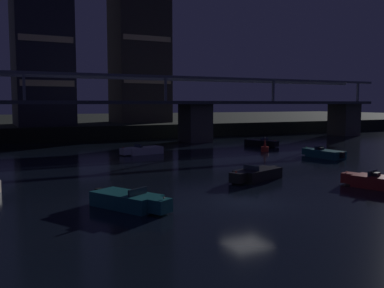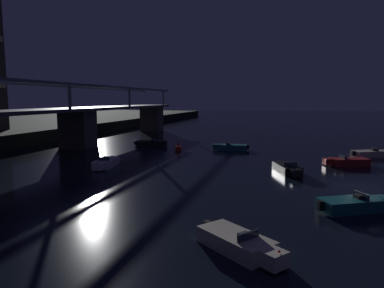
{
  "view_description": "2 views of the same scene",
  "coord_description": "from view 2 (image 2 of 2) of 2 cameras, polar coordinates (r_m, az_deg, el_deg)",
  "views": [
    {
      "loc": [
        -13.45,
        -20.16,
        5.64
      ],
      "look_at": [
        5.06,
        17.4,
        1.66
      ],
      "focal_mm": 40.04,
      "sensor_mm": 36.0,
      "label": 1
    },
    {
      "loc": [
        -30.4,
        6.12,
        7.24
      ],
      "look_at": [
        4.82,
        15.68,
        2.52
      ],
      "focal_mm": 32.37,
      "sensor_mm": 36.0,
      "label": 2
    }
  ],
  "objects": [
    {
      "name": "speedboat_near_center",
      "position": [
        49.95,
        6.49,
        -0.53
      ],
      "size": [
        2.13,
        5.23,
        1.16
      ],
      "color": "#196066",
      "rests_on": "ground"
    },
    {
      "name": "channel_buoy",
      "position": [
        49.39,
        -2.26,
        -0.5
      ],
      "size": [
        0.9,
        0.9,
        1.76
      ],
      "color": "red",
      "rests_on": "ground"
    },
    {
      "name": "ground_plane",
      "position": [
        31.84,
        26.0,
        -6.53
      ],
      "size": [
        400.0,
        400.0,
        0.0
      ],
      "primitive_type": "plane",
      "color": "black"
    },
    {
      "name": "speedboat_mid_left",
      "position": [
        35.68,
        15.5,
        -3.93
      ],
      "size": [
        5.11,
        3.04,
        1.16
      ],
      "color": "black",
      "rests_on": "ground"
    },
    {
      "name": "speedboat_far_right",
      "position": [
        54.55,
        -6.89,
        0.13
      ],
      "size": [
        2.68,
        5.2,
        1.16
      ],
      "color": "black",
      "rests_on": "ground"
    },
    {
      "name": "speedboat_mid_center",
      "position": [
        38.47,
        -14.08,
        -3.07
      ],
      "size": [
        5.23,
        2.45,
        1.16
      ],
      "color": "silver",
      "rests_on": "ground"
    },
    {
      "name": "speedboat_far_left",
      "position": [
        49.25,
        27.28,
        -1.42
      ],
      "size": [
        3.37,
        4.96,
        1.16
      ],
      "color": "beige",
      "rests_on": "ground"
    },
    {
      "name": "speedboat_near_left",
      "position": [
        17.36,
        7.67,
        -15.85
      ],
      "size": [
        4.09,
        4.63,
        1.16
      ],
      "color": "beige",
      "rests_on": "ground"
    },
    {
      "name": "speedboat_near_right",
      "position": [
        41.75,
        24.24,
        -2.69
      ],
      "size": [
        2.93,
        5.14,
        1.16
      ],
      "color": "maroon",
      "rests_on": "ground"
    },
    {
      "name": "speedboat_mid_right",
      "position": [
        25.27,
        24.97,
        -9.0
      ],
      "size": [
        3.49,
        4.9,
        1.16
      ],
      "color": "#196066",
      "rests_on": "ground"
    }
  ]
}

